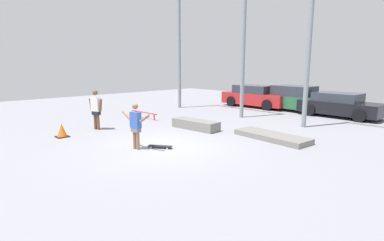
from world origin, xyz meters
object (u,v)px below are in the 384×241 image
(parked_car_red, at_px, (255,96))
(parked_car_green, at_px, (295,99))
(grind_rail, at_px, (144,113))
(skateboarder, at_px, (136,124))
(bystander, at_px, (96,108))
(parked_car_black, at_px, (339,105))
(skateboard, at_px, (160,146))
(grind_box, at_px, (196,124))
(manual_pad, at_px, (272,136))
(traffic_cone, at_px, (62,130))

(parked_car_red, bearing_deg, parked_car_green, 4.78)
(parked_car_green, bearing_deg, parked_car_red, -169.12)
(grind_rail, bearing_deg, skateboarder, -36.38)
(bystander, bearing_deg, parked_car_green, -124.22)
(grind_rail, xyz_separation_m, bystander, (0.91, -2.97, 0.65))
(parked_car_red, relative_size, parked_car_black, 1.10)
(skateboard, relative_size, bystander, 0.47)
(skateboard, relative_size, parked_car_red, 0.18)
(parked_car_red, bearing_deg, parked_car_black, -1.73)
(parked_car_green, bearing_deg, grind_box, -87.94)
(grind_rail, bearing_deg, manual_pad, 7.94)
(grind_rail, xyz_separation_m, traffic_cone, (1.29, -4.55, -0.01))
(grind_box, relative_size, parked_car_black, 0.54)
(skateboarder, bearing_deg, manual_pad, 54.89)
(skateboarder, height_order, manual_pad, skateboarder)
(parked_car_red, bearing_deg, bystander, -94.45)
(skateboarder, distance_m, bystander, 3.73)
(parked_car_green, height_order, bystander, bystander)
(parked_car_red, xyz_separation_m, bystander, (-0.47, -10.69, 0.23))
(skateboard, bearing_deg, grind_rail, 116.45)
(parked_car_black, bearing_deg, grind_box, -110.32)
(skateboard, xyz_separation_m, manual_pad, (1.83, 3.73, 0.04))
(parked_car_red, bearing_deg, manual_pad, -52.78)
(manual_pad, xyz_separation_m, parked_car_green, (-2.90, 7.06, 0.61))
(grind_box, xyz_separation_m, parked_car_black, (2.93, 7.60, 0.42))
(grind_box, distance_m, bystander, 4.23)
(grind_box, relative_size, traffic_cone, 4.13)
(traffic_cone, bearing_deg, grind_rail, 105.79)
(manual_pad, relative_size, parked_car_red, 0.64)
(skateboarder, height_order, parked_car_green, skateboarder)
(grind_rail, bearing_deg, grind_box, 2.10)
(bystander, bearing_deg, traffic_cone, 84.83)
(skateboard, relative_size, parked_car_black, 0.19)
(traffic_cone, bearing_deg, parked_car_green, 77.93)
(skateboard, height_order, parked_car_red, parked_car_red)
(skateboarder, relative_size, grind_rail, 0.74)
(skateboarder, height_order, skateboard, skateboarder)
(grind_box, distance_m, manual_pad, 3.30)
(parked_car_green, bearing_deg, skateboard, -80.17)
(grind_box, height_order, traffic_cone, traffic_cone)
(manual_pad, distance_m, parked_car_green, 7.66)
(grind_rail, distance_m, bystander, 3.18)
(parked_car_green, height_order, traffic_cone, parked_car_green)
(parked_car_black, bearing_deg, parked_car_red, -179.00)
(grind_box, xyz_separation_m, traffic_cone, (-2.40, -4.69, 0.06))
(parked_car_green, bearing_deg, bystander, -101.43)
(grind_box, distance_m, parked_car_green, 7.91)
(grind_box, bearing_deg, skateboard, -64.92)
(grind_box, relative_size, parked_car_red, 0.49)
(skateboarder, bearing_deg, bystander, 165.86)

